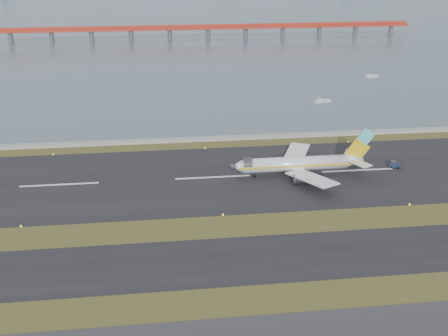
{
  "coord_description": "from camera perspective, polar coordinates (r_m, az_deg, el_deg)",
  "views": [
    {
      "loc": [
        -13.86,
        -106.95,
        58.98
      ],
      "look_at": [
        2.03,
        22.0,
        5.91
      ],
      "focal_mm": 45.0,
      "sensor_mm": 36.0,
      "label": 1
    }
  ],
  "objects": [
    {
      "name": "seawall",
      "position": [
        177.43,
        -2.16,
        2.96
      ],
      "size": [
        1000.0,
        2.5,
        1.0
      ],
      "primitive_type": "cube",
      "color": "#969691",
      "rests_on": "ground"
    },
    {
      "name": "workboat_far",
      "position": [
        270.48,
        14.72,
        9.01
      ],
      "size": [
        6.74,
        3.39,
        1.57
      ],
      "rotation": [
        0.0,
        0.0,
        0.22
      ],
      "color": "silver",
      "rests_on": "ground"
    },
    {
      "name": "ground",
      "position": [
        122.91,
        0.32,
        -6.46
      ],
      "size": [
        1000.0,
        1000.0,
        0.0
      ],
      "primitive_type": "plane",
      "color": "#384217",
      "rests_on": "ground"
    },
    {
      "name": "pushback_tug",
      "position": [
        162.9,
        16.92,
        0.34
      ],
      "size": [
        3.41,
        2.62,
        1.93
      ],
      "rotation": [
        0.0,
        0.0,
        -0.35
      ],
      "color": "#142038",
      "rests_on": "ground"
    },
    {
      "name": "airliner",
      "position": [
        151.09,
        7.8,
        0.44
      ],
      "size": [
        38.52,
        32.89,
        12.8
      ],
      "color": "white",
      "rests_on": "ground"
    },
    {
      "name": "red_pier",
      "position": [
        362.26,
        -1.64,
        14.01
      ],
      "size": [
        260.0,
        5.0,
        10.2
      ],
      "color": "#A82C1C",
      "rests_on": "ground"
    },
    {
      "name": "runway_strip",
      "position": [
        149.73,
        -1.15,
        -0.96
      ],
      "size": [
        1000.0,
        45.0,
        0.1
      ],
      "primitive_type": "cube",
      "color": "black",
      "rests_on": "ground"
    },
    {
      "name": "taxiway_strip",
      "position": [
        112.6,
        1.11,
        -9.34
      ],
      "size": [
        1000.0,
        18.0,
        0.1
      ],
      "primitive_type": "cube",
      "color": "black",
      "rests_on": "ground"
    },
    {
      "name": "workboat_near",
      "position": [
        223.45,
        9.92,
        6.72
      ],
      "size": [
        7.1,
        3.88,
        1.65
      ],
      "rotation": [
        0.0,
        0.0,
        0.27
      ],
      "color": "silver",
      "rests_on": "ground"
    },
    {
      "name": "bay_water",
      "position": [
        570.17,
        -5.83,
        16.17
      ],
      "size": [
        1400.0,
        800.0,
        1.3
      ],
      "primitive_type": "cube",
      "color": "#475966",
      "rests_on": "ground"
    }
  ]
}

